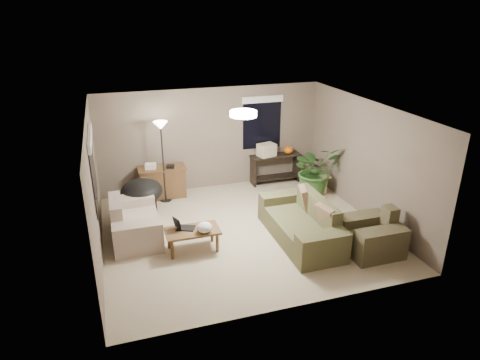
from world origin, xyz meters
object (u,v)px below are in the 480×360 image
object	(u,v)px
coffee_table	(192,233)
houseplant	(315,175)
main_sofa	(302,225)
papasan_chair	(142,195)
loveseat	(134,223)
desk	(163,182)
cat_scratching_post	(324,187)
console_table	(275,166)
floor_lamp	(161,135)
armchair	(371,236)

from	to	relation	value
coffee_table	houseplant	bearing A→B (deg)	26.52
main_sofa	coffee_table	bearing A→B (deg)	173.65
papasan_chair	houseplant	size ratio (longest dim) A/B	0.90
main_sofa	loveseat	world-z (taller)	same
desk	cat_scratching_post	xyz separation A→B (m)	(3.74, -1.08, -0.16)
coffee_table	desk	xyz separation A→B (m)	(-0.19, 2.61, 0.02)
coffee_table	console_table	distance (m)	3.80
houseplant	desk	bearing A→B (deg)	165.23
main_sofa	loveseat	size ratio (longest dim) A/B	1.38
console_table	papasan_chair	size ratio (longest dim) A/B	1.15
papasan_chair	floor_lamp	size ratio (longest dim) A/B	0.59
main_sofa	houseplant	size ratio (longest dim) A/B	1.75
armchair	houseplant	size ratio (longest dim) A/B	0.80
loveseat	cat_scratching_post	distance (m)	4.61
coffee_table	cat_scratching_post	xyz separation A→B (m)	(3.55, 1.52, -0.14)
armchair	cat_scratching_post	distance (m)	2.57
armchair	papasan_chair	size ratio (longest dim) A/B	0.88
console_table	houseplant	size ratio (longest dim) A/B	1.03
papasan_chair	cat_scratching_post	distance (m)	4.30
main_sofa	papasan_chair	distance (m)	3.52
armchair	houseplant	bearing A→B (deg)	85.93
coffee_table	console_table	world-z (taller)	console_table
console_table	cat_scratching_post	size ratio (longest dim) A/B	2.60
coffee_table	houseplant	size ratio (longest dim) A/B	0.80
coffee_table	cat_scratching_post	bearing A→B (deg)	23.22
console_table	houseplant	xyz separation A→B (m)	(0.64, -0.98, 0.05)
houseplant	main_sofa	bearing A→B (deg)	-122.79
papasan_chair	cat_scratching_post	size ratio (longest dim) A/B	2.27
loveseat	houseplant	world-z (taller)	houseplant
papasan_chair	floor_lamp	distance (m)	1.39
loveseat	coffee_table	size ratio (longest dim) A/B	1.60
armchair	floor_lamp	distance (m)	4.94
coffee_table	cat_scratching_post	size ratio (longest dim) A/B	2.00
loveseat	desk	world-z (taller)	loveseat
main_sofa	armchair	bearing A→B (deg)	-37.09
main_sofa	floor_lamp	size ratio (longest dim) A/B	1.15
desk	papasan_chair	size ratio (longest dim) A/B	0.97
console_table	houseplant	world-z (taller)	houseplant
desk	console_table	world-z (taller)	same
armchair	floor_lamp	size ratio (longest dim) A/B	0.52
cat_scratching_post	papasan_chair	bearing A→B (deg)	176.15
floor_lamp	papasan_chair	bearing A→B (deg)	-134.94
floor_lamp	console_table	bearing A→B (deg)	5.31
loveseat	desk	size ratio (longest dim) A/B	1.45
loveseat	houseplant	xyz separation A→B (m)	(4.36, 0.84, 0.19)
main_sofa	coffee_table	size ratio (longest dim) A/B	2.20
console_table	floor_lamp	bearing A→B (deg)	-174.69
main_sofa	armchair	xyz separation A→B (m)	(1.04, -0.79, 0.00)
loveseat	papasan_chair	distance (m)	1.03
armchair	console_table	world-z (taller)	armchair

